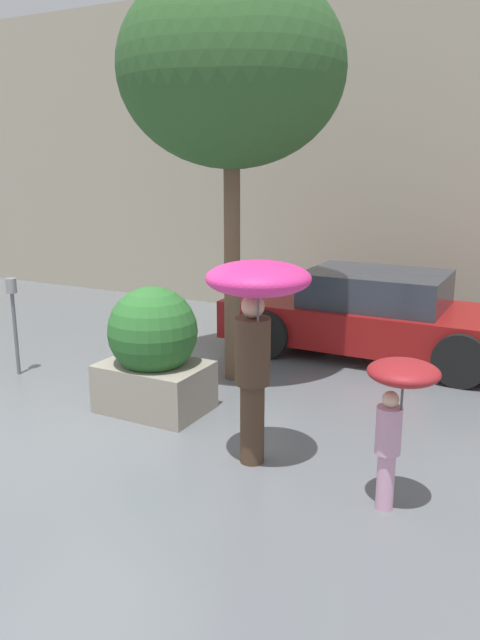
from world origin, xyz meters
TOP-DOWN VIEW (x-y plane):
  - ground_plane at (0.00, 0.00)m, footprint 40.00×40.00m
  - building_facade at (0.00, 6.50)m, footprint 18.00×0.30m
  - planter_box at (0.27, 0.98)m, footprint 1.22×1.04m
  - person_adult at (1.95, 0.26)m, footprint 0.95×0.95m
  - person_child at (3.31, 0.08)m, footprint 0.58×0.58m
  - parked_car_near at (1.92, 4.35)m, footprint 4.49×2.01m
  - street_tree at (0.54, 2.39)m, footprint 2.77×2.77m
  - parking_meter at (-2.15, 1.15)m, footprint 0.14×0.14m

SIDE VIEW (x-z plane):
  - ground_plane at x=0.00m, z-range 0.00..0.00m
  - parked_car_near at x=1.92m, z-range -0.04..1.24m
  - planter_box at x=0.27m, z-range -0.02..1.46m
  - parking_meter at x=-2.15m, z-range 0.29..1.63m
  - person_child at x=3.31m, z-range 0.34..1.66m
  - person_adult at x=1.95m, z-range 0.55..2.54m
  - building_facade at x=0.00m, z-range 0.00..6.00m
  - street_tree at x=0.54m, z-range 1.36..6.47m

